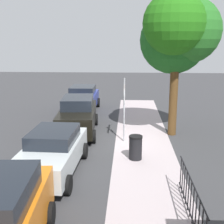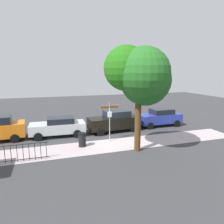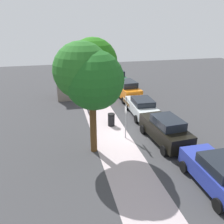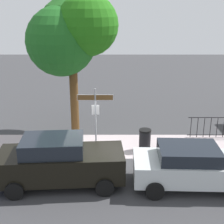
{
  "view_description": "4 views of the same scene",
  "coord_description": "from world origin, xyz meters",
  "px_view_note": "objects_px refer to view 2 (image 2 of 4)",
  "views": [
    {
      "loc": [
        13.72,
        0.57,
        4.76
      ],
      "look_at": [
        0.35,
        -0.14,
        1.52
      ],
      "focal_mm": 48.89,
      "sensor_mm": 36.0,
      "label": 1
    },
    {
      "loc": [
        4.4,
        14.74,
        5.21
      ],
      "look_at": [
        -0.28,
        0.33,
        2.23
      ],
      "focal_mm": 33.07,
      "sensor_mm": 36.0,
      "label": 2
    },
    {
      "loc": [
        -13.82,
        4.65,
        7.72
      ],
      "look_at": [
        0.32,
        1.27,
        1.87
      ],
      "focal_mm": 37.02,
      "sensor_mm": 36.0,
      "label": 3
    },
    {
      "loc": [
        0.63,
        -11.97,
        6.24
      ],
      "look_at": [
        0.58,
        -0.16,
        2.18
      ],
      "focal_mm": 49.76,
      "sensor_mm": 36.0,
      "label": 4
    }
  ],
  "objects_px": {
    "car_blue": "(159,117)",
    "trash_bin": "(82,140)",
    "car_silver": "(58,126)",
    "shade_tree": "(140,75)",
    "street_sign": "(110,114)",
    "car_black": "(114,121)"
  },
  "relations": [
    {
      "from": "car_black",
      "to": "trash_bin",
      "type": "bearing_deg",
      "value": 36.66
    },
    {
      "from": "car_silver",
      "to": "trash_bin",
      "type": "height_order",
      "value": "car_silver"
    },
    {
      "from": "car_black",
      "to": "car_blue",
      "type": "bearing_deg",
      "value": -178.34
    },
    {
      "from": "car_black",
      "to": "shade_tree",
      "type": "bearing_deg",
      "value": 86.45
    },
    {
      "from": "shade_tree",
      "to": "car_black",
      "type": "bearing_deg",
      "value": -89.65
    },
    {
      "from": "car_black",
      "to": "trash_bin",
      "type": "distance_m",
      "value": 4.46
    },
    {
      "from": "car_blue",
      "to": "trash_bin",
      "type": "bearing_deg",
      "value": 22.37
    },
    {
      "from": "trash_bin",
      "to": "car_silver",
      "type": "bearing_deg",
      "value": -64.57
    },
    {
      "from": "street_sign",
      "to": "car_black",
      "type": "height_order",
      "value": "street_sign"
    },
    {
      "from": "street_sign",
      "to": "car_blue",
      "type": "xyz_separation_m",
      "value": [
        -5.98,
        -2.85,
        -1.22
      ]
    },
    {
      "from": "shade_tree",
      "to": "car_silver",
      "type": "relative_size",
      "value": 1.54
    },
    {
      "from": "street_sign",
      "to": "trash_bin",
      "type": "relative_size",
      "value": 3.07
    },
    {
      "from": "street_sign",
      "to": "car_black",
      "type": "distance_m",
      "value": 2.9
    },
    {
      "from": "car_silver",
      "to": "car_blue",
      "type": "bearing_deg",
      "value": -175.89
    },
    {
      "from": "car_silver",
      "to": "car_black",
      "type": "bearing_deg",
      "value": -179.42
    },
    {
      "from": "car_blue",
      "to": "trash_bin",
      "type": "xyz_separation_m",
      "value": [
        8.17,
        3.35,
        -0.36
      ]
    },
    {
      "from": "trash_bin",
      "to": "shade_tree",
      "type": "bearing_deg",
      "value": 149.26
    },
    {
      "from": "shade_tree",
      "to": "car_black",
      "type": "xyz_separation_m",
      "value": [
        0.03,
        -4.9,
        -4.07
      ]
    },
    {
      "from": "trash_bin",
      "to": "car_blue",
      "type": "bearing_deg",
      "value": -157.7
    },
    {
      "from": "street_sign",
      "to": "car_black",
      "type": "xyz_separation_m",
      "value": [
        -1.18,
        -2.38,
        -1.15
      ]
    },
    {
      "from": "street_sign",
      "to": "car_silver",
      "type": "relative_size",
      "value": 0.68
    },
    {
      "from": "car_silver",
      "to": "trash_bin",
      "type": "distance_m",
      "value": 3.35
    }
  ]
}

